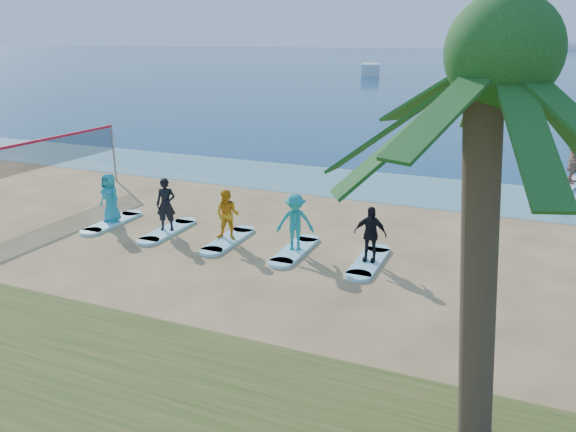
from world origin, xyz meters
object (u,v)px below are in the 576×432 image
at_px(surfboard_0, 112,222).
at_px(surfboard_1, 168,231).
at_px(surfboard_4, 369,262).
at_px(paddleboard, 570,184).
at_px(boat_offshore_a, 370,76).
at_px(palm_tree, 502,56).
at_px(student_4, 370,234).
at_px(volleyball_net, 28,157).
at_px(surfboard_2, 228,240).
at_px(student_0, 110,198).
at_px(surfboard_3, 295,250).
at_px(student_1, 166,204).
at_px(student_2, 227,215).
at_px(paddleboarder, 574,162).
at_px(student_3, 295,222).

height_order(surfboard_0, surfboard_1, same).
bearing_deg(surfboard_0, surfboard_4, 0.00).
xyz_separation_m(paddleboard, boat_offshore_a, (-26.47, 65.35, -0.06)).
bearing_deg(paddleboard, palm_tree, -81.95).
bearing_deg(palm_tree, student_4, 117.00).
xyz_separation_m(volleyball_net, surfboard_2, (8.37, -0.37, -1.86)).
bearing_deg(student_0, volleyball_net, -174.92).
relative_size(surfboard_0, student_0, 1.32).
bearing_deg(surfboard_0, volleyball_net, 174.59).
bearing_deg(surfboard_1, surfboard_3, 0.00).
bearing_deg(surfboard_1, student_1, 0.00).
xyz_separation_m(surfboard_0, student_0, (0.00, 0.00, 0.88)).
bearing_deg(paddleboard, volleyball_net, -132.53).
relative_size(volleyball_net, surfboard_3, 4.13).
xyz_separation_m(volleyball_net, student_2, (8.37, -0.37, -1.03)).
bearing_deg(volleyball_net, surfboard_3, -1.99).
distance_m(palm_tree, student_4, 8.67).
bearing_deg(surfboard_4, surfboard_2, 180.00).
xyz_separation_m(palm_tree, paddleboarder, (2.42, 18.22, -4.80)).
height_order(student_0, student_3, student_3).
relative_size(boat_offshore_a, surfboard_3, 3.18).
bearing_deg(paddleboarder, surfboard_3, 158.81).
bearing_deg(surfboard_3, student_0, 180.00).
xyz_separation_m(paddleboarder, student_2, (-10.13, -11.87, -0.16)).
bearing_deg(surfboard_3, boat_offshore_a, 103.52).
bearing_deg(volleyball_net, student_4, -1.64).
relative_size(paddleboarder, surfboard_1, 0.82).
height_order(student_1, student_3, student_1).
bearing_deg(surfboard_0, student_0, 0.00).
height_order(surfboard_2, student_2, student_2).
distance_m(surfboard_1, student_1, 0.90).
xyz_separation_m(surfboard_1, surfboard_2, (2.24, 0.00, 0.00)).
distance_m(surfboard_2, student_3, 2.41).
bearing_deg(student_3, surfboard_1, 157.64).
distance_m(volleyball_net, surfboard_1, 6.42).
distance_m(palm_tree, surfboard_2, 11.54).
relative_size(student_0, student_3, 0.99).
bearing_deg(student_3, volleyball_net, 155.65).
xyz_separation_m(boat_offshore_a, student_3, (18.58, -77.23, 0.93)).
bearing_deg(student_2, boat_offshore_a, 91.86).
bearing_deg(surfboard_2, student_4, 0.00).
bearing_deg(surfboard_3, palm_tree, -49.21).
height_order(volleyball_net, student_2, volleyball_net).
bearing_deg(surfboard_2, student_1, 180.00).
distance_m(student_2, surfboard_3, 2.39).
bearing_deg(student_0, student_3, 10.49).
bearing_deg(paddleboarder, student_2, 151.94).
height_order(volleyball_net, surfboard_0, volleyball_net).
relative_size(volleyball_net, student_1, 5.32).
bearing_deg(student_4, student_0, 178.42).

